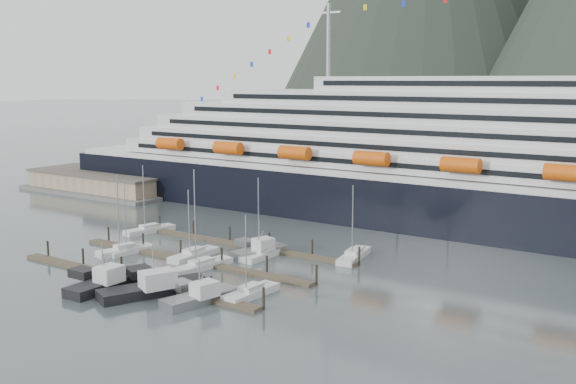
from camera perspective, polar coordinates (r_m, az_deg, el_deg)
name	(u,v)px	position (r m, az deg, el deg)	size (l,w,h in m)	color
ground	(200,271)	(107.41, -7.44, -6.62)	(1600.00, 1600.00, 0.00)	#465353
cruise_ship	(502,171)	(138.34, 17.69, 1.73)	(210.00, 30.40, 50.30)	black
warehouse	(103,183)	(186.44, -15.37, 0.71)	(46.00, 20.00, 5.80)	#595956
dock_near	(131,279)	(103.93, -13.18, -7.17)	(48.18, 2.28, 3.20)	#493F2F
dock_mid	(190,260)	(112.71, -8.28, -5.70)	(48.18, 2.28, 3.20)	#493F2F
dock_far	(239,244)	(122.23, -4.14, -4.42)	(48.18, 2.28, 3.20)	#493F2F
sailboat_a	(125,251)	(119.84, -13.63, -4.89)	(5.54, 10.22, 14.35)	silver
sailboat_b	(131,251)	(120.18, -13.18, -4.85)	(2.91, 8.74, 13.30)	silver
sailboat_c	(194,255)	(114.92, -7.97, -5.34)	(2.98, 10.28, 12.26)	silver
sailboat_d	(202,266)	(108.23, -7.33, -6.25)	(4.01, 11.64, 16.54)	silver
sailboat_e	(150,230)	(135.15, -11.64, -3.19)	(5.00, 10.73, 13.82)	silver
sailboat_f	(262,255)	(114.08, -2.20, -5.35)	(2.83, 9.58, 14.20)	silver
sailboat_g	(354,256)	(113.85, 5.61, -5.43)	(4.79, 11.32, 13.13)	silver
sailboat_h	(251,293)	(94.38, -3.16, -8.57)	(3.18, 9.67, 12.17)	silver
trawler_b	(103,283)	(100.67, -15.37, -7.42)	(9.00, 11.82, 7.65)	black
trawler_c	(153,287)	(97.03, -11.32, -7.89)	(12.65, 15.76, 7.92)	black
trawler_d	(199,296)	(92.54, -7.52, -8.73)	(8.64, 11.49, 6.56)	gray
trawler_e	(259,250)	(115.30, -2.47, -4.97)	(8.75, 11.04, 6.82)	gray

